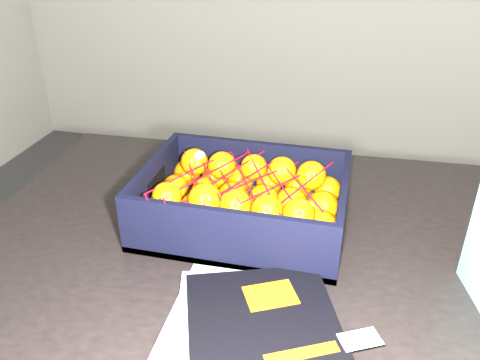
# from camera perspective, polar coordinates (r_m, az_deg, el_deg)

# --- Properties ---
(table) EXTENTS (1.24, 0.86, 0.75)m
(table) POSITION_cam_1_polar(r_m,az_deg,el_deg) (0.95, 6.41, -12.52)
(table) COLOR black
(table) RESTS_ON ground
(magazine_stack) EXTENTS (0.31, 0.34, 0.02)m
(magazine_stack) POSITION_cam_1_polar(r_m,az_deg,el_deg) (0.71, 1.36, -17.58)
(magazine_stack) COLOR silver
(magazine_stack) RESTS_ON table
(produce_crate) EXTENTS (0.37, 0.28, 0.11)m
(produce_crate) POSITION_cam_1_polar(r_m,az_deg,el_deg) (0.93, 0.45, -3.24)
(produce_crate) COLOR olive
(produce_crate) RESTS_ON table
(clementine_heap) EXTENTS (0.35, 0.26, 0.10)m
(clementine_heap) POSITION_cam_1_polar(r_m,az_deg,el_deg) (0.92, 0.59, -2.32)
(clementine_heap) COLOR orange
(clementine_heap) RESTS_ON produce_crate
(mesh_net) EXTENTS (0.30, 0.25, 0.09)m
(mesh_net) POSITION_cam_1_polar(r_m,az_deg,el_deg) (0.89, -0.22, -0.12)
(mesh_net) COLOR red
(mesh_net) RESTS_ON clementine_heap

